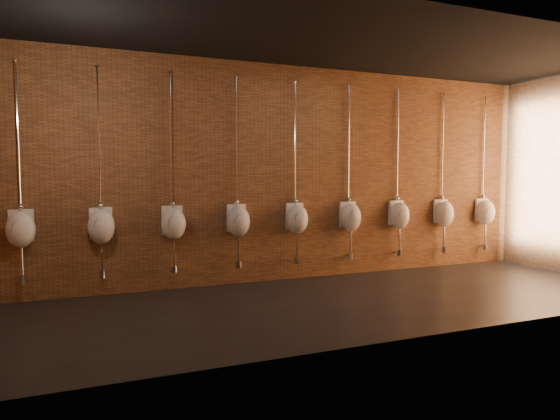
{
  "coord_description": "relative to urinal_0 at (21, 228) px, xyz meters",
  "views": [
    {
      "loc": [
        -3.11,
        -5.37,
        1.57
      ],
      "look_at": [
        -0.49,
        0.9,
        1.1
      ],
      "focal_mm": 32.0,
      "sensor_mm": 36.0,
      "label": 1
    }
  ],
  "objects": [
    {
      "name": "room_shell",
      "position": [
        3.7,
        -1.38,
        1.08
      ],
      "size": [
        8.54,
        3.04,
        3.22
      ],
      "color": "black",
      "rests_on": "ground"
    },
    {
      "name": "urinal_6",
      "position": [
        5.53,
        0.0,
        0.0
      ],
      "size": [
        0.35,
        0.31,
        2.71
      ],
      "color": "white",
      "rests_on": "ground"
    },
    {
      "name": "urinal_4",
      "position": [
        3.68,
        0.0,
        0.0
      ],
      "size": [
        0.35,
        0.31,
        2.71
      ],
      "color": "white",
      "rests_on": "ground"
    },
    {
      "name": "urinal_0",
      "position": [
        0.0,
        0.0,
        0.0
      ],
      "size": [
        0.35,
        0.31,
        2.71
      ],
      "color": "white",
      "rests_on": "ground"
    },
    {
      "name": "ground",
      "position": [
        3.7,
        -1.38,
        -0.93
      ],
      "size": [
        8.5,
        8.5,
        0.0
      ],
      "primitive_type": "plane",
      "color": "black",
      "rests_on": "ground"
    },
    {
      "name": "urinal_2",
      "position": [
        1.84,
        0.0,
        0.0
      ],
      "size": [
        0.35,
        0.31,
        2.71
      ],
      "color": "white",
      "rests_on": "ground"
    },
    {
      "name": "urinal_1",
      "position": [
        0.92,
        0.0,
        0.0
      ],
      "size": [
        0.35,
        0.31,
        2.71
      ],
      "color": "white",
      "rests_on": "ground"
    },
    {
      "name": "urinal_5",
      "position": [
        4.6,
        0.0,
        0.0
      ],
      "size": [
        0.35,
        0.31,
        2.71
      ],
      "color": "white",
      "rests_on": "ground"
    },
    {
      "name": "urinal_8",
      "position": [
        7.37,
        0.0,
        0.0
      ],
      "size": [
        0.35,
        0.31,
        2.71
      ],
      "color": "white",
      "rests_on": "ground"
    },
    {
      "name": "urinal_3",
      "position": [
        2.76,
        0.0,
        0.0
      ],
      "size": [
        0.35,
        0.31,
        2.71
      ],
      "color": "white",
      "rests_on": "ground"
    },
    {
      "name": "urinal_7",
      "position": [
        6.45,
        0.0,
        0.0
      ],
      "size": [
        0.35,
        0.31,
        2.71
      ],
      "color": "white",
      "rests_on": "ground"
    }
  ]
}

